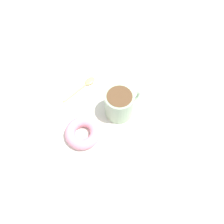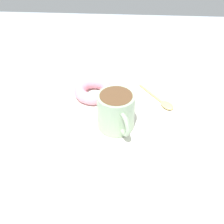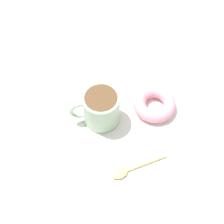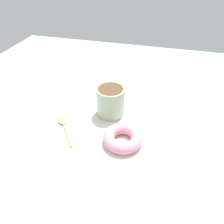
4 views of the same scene
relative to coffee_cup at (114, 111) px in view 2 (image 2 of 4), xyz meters
The scene contains 5 objects.
ground_plane 6.70cm from the coffee_cup, 85.06° to the left, with size 120.00×120.00×2.00cm, color #99A8B7.
napkin 5.03cm from the coffee_cup, 105.51° to the left, with size 31.65×31.65×0.30cm, color white.
coffee_cup is the anchor object (origin of this frame).
donut 12.78cm from the coffee_cup, 117.22° to the left, with size 9.85×9.85×2.91cm, color pink.
spoon 14.83cm from the coffee_cup, 37.88° to the left, with size 8.71×10.88×0.90cm.
Camera 2 is at (2.23, -55.33, 46.91)cm, focal length 50.00 mm.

